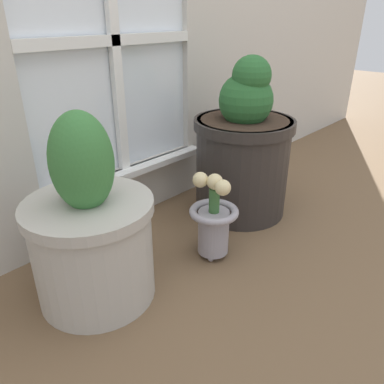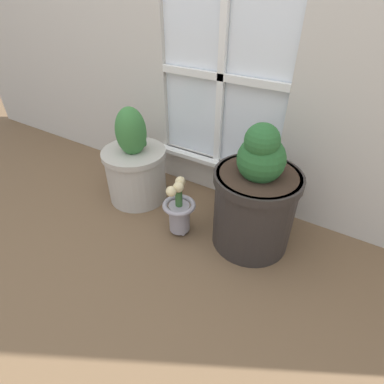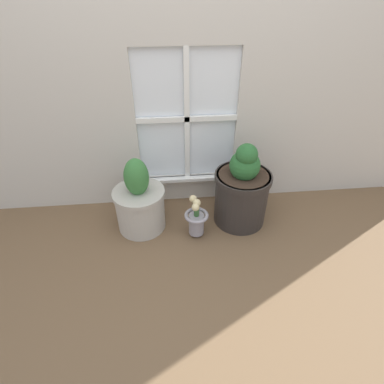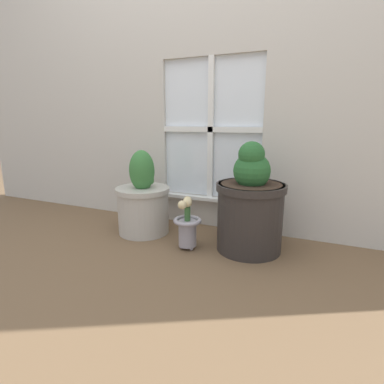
% 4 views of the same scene
% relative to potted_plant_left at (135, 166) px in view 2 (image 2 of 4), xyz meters
% --- Properties ---
extents(ground_plane, '(10.00, 10.00, 0.00)m').
position_rel_potted_plant_left_xyz_m(ground_plane, '(0.36, -0.29, -0.21)').
color(ground_plane, brown).
extents(potted_plant_left, '(0.36, 0.36, 0.56)m').
position_rel_potted_plant_left_xyz_m(potted_plant_left, '(0.00, 0.00, 0.00)').
color(potted_plant_left, '#B7B2A8').
rests_on(potted_plant_left, ground_plane).
extents(potted_plant_right, '(0.39, 0.39, 0.63)m').
position_rel_potted_plant_left_xyz_m(potted_plant_right, '(0.72, 0.00, 0.05)').
color(potted_plant_right, '#2D2826').
rests_on(potted_plant_right, ground_plane).
extents(flower_vase, '(0.16, 0.16, 0.31)m').
position_rel_potted_plant_left_xyz_m(flower_vase, '(0.38, -0.13, -0.07)').
color(flower_vase, '#99939E').
rests_on(flower_vase, ground_plane).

